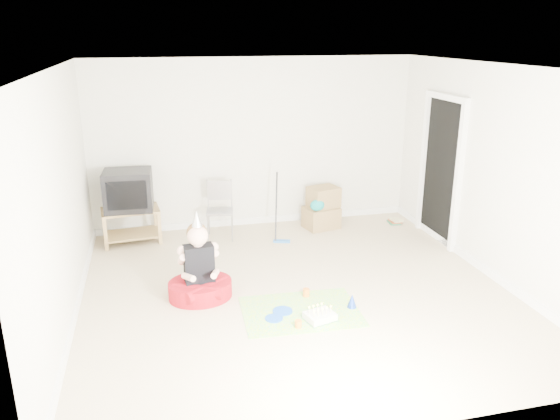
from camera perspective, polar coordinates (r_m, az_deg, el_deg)
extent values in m
plane|color=beige|center=(6.59, 1.67, -8.46)|extent=(5.00, 5.00, 0.00)
cube|color=black|center=(8.20, 16.49, 3.84)|extent=(0.02, 0.90, 2.05)
cube|color=#A38049|center=(8.18, -15.39, -0.01)|extent=(0.86, 0.59, 0.03)
cube|color=#A38049|center=(8.30, -15.18, -2.45)|extent=(0.86, 0.59, 0.03)
cube|color=#A38049|center=(8.03, -17.78, -2.37)|extent=(0.05, 0.05, 0.51)
cube|color=#A38049|center=(8.07, -12.48, -1.81)|extent=(0.05, 0.05, 0.51)
cube|color=#A38049|center=(8.45, -17.90, -1.36)|extent=(0.05, 0.05, 0.51)
cube|color=#A38049|center=(8.49, -12.87, -0.83)|extent=(0.05, 0.05, 0.51)
cube|color=black|center=(8.09, -15.57, 2.01)|extent=(0.69, 0.58, 0.57)
cube|color=#97969C|center=(8.11, -6.31, -0.13)|extent=(0.44, 0.43, 0.03)
cylinder|color=#97969C|center=(8.11, -7.55, -0.07)|extent=(0.02, 0.02, 0.87)
cylinder|color=#97969C|center=(8.10, -5.07, -0.01)|extent=(0.02, 0.02, 0.87)
cube|color=olive|center=(8.59, 4.33, -0.79)|extent=(0.58, 0.49, 0.33)
cube|color=olive|center=(8.54, 4.57, 1.37)|extent=(0.52, 0.46, 0.31)
ellipsoid|color=#0C8284|center=(8.35, 3.93, 0.49)|extent=(0.22, 0.16, 0.18)
cube|color=blue|center=(8.04, 0.18, -3.27)|extent=(0.26, 0.16, 0.03)
cylinder|color=black|center=(7.87, 0.19, 0.08)|extent=(0.12, 0.33, 0.97)
cube|color=#25714C|center=(9.01, 11.90, -1.27)|extent=(0.19, 0.24, 0.03)
cube|color=#9D4521|center=(9.00, 11.91, -1.12)|extent=(0.16, 0.21, 0.02)
cube|color=#C9C08E|center=(8.99, 11.92, -0.98)|extent=(0.17, 0.22, 0.03)
cylinder|color=#A10E18|center=(6.47, -8.33, -8.20)|extent=(0.80, 0.80, 0.20)
cube|color=black|center=(6.33, -8.46, -5.57)|extent=(0.35, 0.22, 0.45)
sphere|color=beige|center=(6.20, -8.60, -2.69)|extent=(0.25, 0.25, 0.23)
cone|color=silver|center=(6.13, -8.70, -0.88)|extent=(0.12, 0.12, 0.18)
cube|color=#DD2E84|center=(6.15, 2.17, -10.52)|extent=(1.33, 0.99, 0.01)
cube|color=white|center=(5.96, 4.18, -11.04)|extent=(0.36, 0.32, 0.08)
cube|color=#45C168|center=(5.98, 4.17, -11.33)|extent=(0.36, 0.32, 0.01)
cylinder|color=beige|center=(5.84, 3.58, -10.88)|extent=(0.01, 0.01, 0.07)
cylinder|color=beige|center=(5.87, 4.02, -10.75)|extent=(0.01, 0.01, 0.07)
cylinder|color=beige|center=(5.89, 4.46, -10.62)|extent=(0.01, 0.01, 0.07)
cylinder|color=beige|center=(5.92, 4.89, -10.50)|extent=(0.01, 0.01, 0.07)
cylinder|color=beige|center=(5.95, 5.32, -10.37)|extent=(0.01, 0.01, 0.07)
cylinder|color=beige|center=(5.91, 3.06, -10.49)|extent=(0.01, 0.01, 0.07)
cylinder|color=beige|center=(5.94, 3.50, -10.36)|extent=(0.01, 0.01, 0.07)
cylinder|color=beige|center=(5.96, 3.94, -10.24)|extent=(0.01, 0.01, 0.07)
cylinder|color=beige|center=(5.99, 4.37, -10.12)|extent=(0.01, 0.01, 0.07)
cylinder|color=blue|center=(6.13, 0.27, -10.50)|extent=(0.28, 0.28, 0.01)
cylinder|color=blue|center=(5.99, -0.64, -11.25)|extent=(0.20, 0.20, 0.01)
cylinder|color=orange|center=(6.44, 2.75, -8.61)|extent=(0.09, 0.09, 0.09)
cylinder|color=orange|center=(5.82, 1.93, -11.81)|extent=(0.09, 0.09, 0.08)
cone|color=#1B3FBD|center=(6.23, 7.53, -9.38)|extent=(0.14, 0.14, 0.16)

